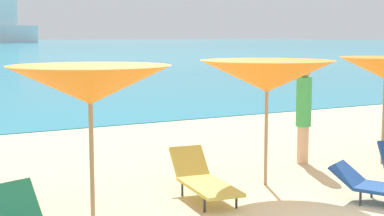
{
  "coord_description": "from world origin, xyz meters",
  "views": [
    {
      "loc": [
        -5.38,
        -4.72,
        2.4
      ],
      "look_at": [
        -0.68,
        3.66,
        1.2
      ],
      "focal_mm": 53.55,
      "sensor_mm": 36.0,
      "label": 1
    }
  ],
  "objects_px": {
    "umbrella_2": "(90,85)",
    "umbrella_3": "(267,76)",
    "lounge_chair_6": "(203,179)",
    "lounge_chair_7": "(380,186)",
    "beachgoer_1": "(304,110)"
  },
  "relations": [
    {
      "from": "lounge_chair_7",
      "to": "beachgoer_1",
      "type": "xyz_separation_m",
      "value": [
        0.77,
        2.62,
        0.75
      ]
    },
    {
      "from": "umbrella_2",
      "to": "beachgoer_1",
      "type": "distance_m",
      "value": 4.94
    },
    {
      "from": "umbrella_2",
      "to": "umbrella_3",
      "type": "bearing_deg",
      "value": 8.1
    },
    {
      "from": "umbrella_2",
      "to": "umbrella_3",
      "type": "xyz_separation_m",
      "value": [
        3.1,
        0.44,
        -0.02
      ]
    },
    {
      "from": "beachgoer_1",
      "to": "umbrella_3",
      "type": "bearing_deg",
      "value": 91.81
    },
    {
      "from": "umbrella_2",
      "to": "beachgoer_1",
      "type": "bearing_deg",
      "value": 16.56
    },
    {
      "from": "lounge_chair_6",
      "to": "lounge_chair_7",
      "type": "height_order",
      "value": "lounge_chair_6"
    },
    {
      "from": "umbrella_3",
      "to": "lounge_chair_6",
      "type": "distance_m",
      "value": 1.97
    },
    {
      "from": "umbrella_3",
      "to": "lounge_chair_6",
      "type": "bearing_deg",
      "value": -171.76
    },
    {
      "from": "umbrella_3",
      "to": "beachgoer_1",
      "type": "distance_m",
      "value": 1.99
    },
    {
      "from": "beachgoer_1",
      "to": "lounge_chair_7",
      "type": "bearing_deg",
      "value": 134.39
    },
    {
      "from": "lounge_chair_7",
      "to": "beachgoer_1",
      "type": "bearing_deg",
      "value": 48.03
    },
    {
      "from": "umbrella_3",
      "to": "lounge_chair_7",
      "type": "xyz_separation_m",
      "value": [
        0.8,
        -1.68,
        -1.51
      ]
    },
    {
      "from": "beachgoer_1",
      "to": "lounge_chair_6",
      "type": "bearing_deg",
      "value": 82.38
    },
    {
      "from": "lounge_chair_6",
      "to": "beachgoer_1",
      "type": "distance_m",
      "value": 3.16
    }
  ]
}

